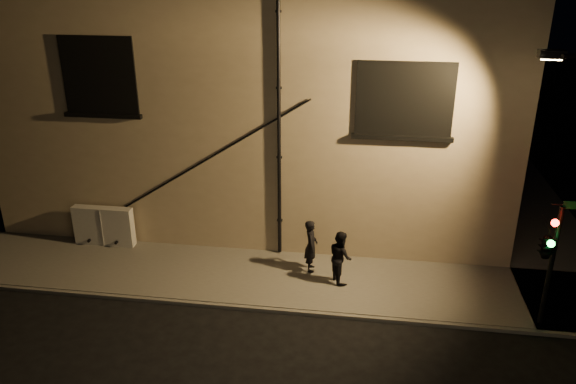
% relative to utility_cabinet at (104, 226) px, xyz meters
% --- Properties ---
extents(ground, '(90.00, 90.00, 0.00)m').
position_rel_utility_cabinet_xyz_m(ground, '(7.34, -2.70, -0.74)').
color(ground, black).
extents(sidewalk, '(21.00, 16.00, 0.12)m').
position_rel_utility_cabinet_xyz_m(sidewalk, '(8.56, 1.69, -0.68)').
color(sidewalk, '#5B5751').
rests_on(sidewalk, ground).
extents(building, '(16.20, 12.23, 8.80)m').
position_rel_utility_cabinet_xyz_m(building, '(4.34, 6.29, 3.66)').
color(building, tan).
rests_on(building, ground).
extents(utility_cabinet, '(1.90, 0.32, 1.25)m').
position_rel_utility_cabinet_xyz_m(utility_cabinet, '(0.00, 0.00, 0.00)').
color(utility_cabinet, '#BAB7B1').
rests_on(utility_cabinet, sidewalk).
extents(pedestrian_a, '(0.42, 0.60, 1.55)m').
position_rel_utility_cabinet_xyz_m(pedestrian_a, '(6.59, -0.66, 0.15)').
color(pedestrian_a, black).
rests_on(pedestrian_a, sidewalk).
extents(pedestrian_b, '(0.83, 0.91, 1.51)m').
position_rel_utility_cabinet_xyz_m(pedestrian_b, '(7.46, -1.14, 0.13)').
color(pedestrian_b, black).
rests_on(pedestrian_b, sidewalk).
extents(traffic_signal, '(1.19, 1.91, 3.27)m').
position_rel_utility_cabinet_xyz_m(traffic_signal, '(12.28, -2.51, 1.57)').
color(traffic_signal, black).
rests_on(traffic_signal, sidewalk).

